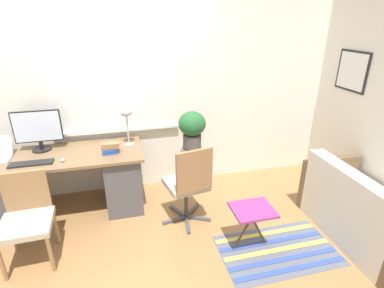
# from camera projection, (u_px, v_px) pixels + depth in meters

# --- Properties ---
(ground_plane) EXTENTS (14.00, 14.00, 0.00)m
(ground_plane) POSITION_uv_depth(u_px,v_px,m) (121.00, 221.00, 3.38)
(ground_plane) COLOR #9E7042
(wall_back_with_window) EXTENTS (9.00, 0.12, 2.70)m
(wall_back_with_window) POSITION_uv_depth(u_px,v_px,m) (109.00, 88.00, 3.55)
(wall_back_with_window) COLOR white
(wall_back_with_window) RESTS_ON ground_plane
(wall_right_with_picture) EXTENTS (0.08, 9.00, 2.70)m
(wall_right_with_picture) POSITION_uv_depth(u_px,v_px,m) (363.00, 89.00, 3.50)
(wall_right_with_picture) COLOR white
(wall_right_with_picture) RESTS_ON ground_plane
(desk) EXTENTS (1.82, 0.71, 0.73)m
(desk) POSITION_uv_depth(u_px,v_px,m) (63.00, 182.00, 3.41)
(desk) COLOR brown
(desk) RESTS_ON ground_plane
(monitor) EXTENTS (0.50, 0.21, 0.46)m
(monitor) POSITION_uv_depth(u_px,v_px,m) (38.00, 130.00, 3.31)
(monitor) COLOR black
(monitor) RESTS_ON desk
(keyboard) EXTENTS (0.42, 0.12, 0.02)m
(keyboard) POSITION_uv_depth(u_px,v_px,m) (31.00, 163.00, 3.07)
(keyboard) COLOR black
(keyboard) RESTS_ON desk
(mouse) EXTENTS (0.04, 0.07, 0.03)m
(mouse) POSITION_uv_depth(u_px,v_px,m) (63.00, 160.00, 3.12)
(mouse) COLOR silver
(mouse) RESTS_ON desk
(desk_lamp) EXTENTS (0.14, 0.14, 0.45)m
(desk_lamp) POSITION_uv_depth(u_px,v_px,m) (126.00, 116.00, 3.39)
(desk_lamp) COLOR #ADADB2
(desk_lamp) RESTS_ON desk
(book_stack) EXTENTS (0.20, 0.15, 0.12)m
(book_stack) POSITION_uv_depth(u_px,v_px,m) (110.00, 148.00, 3.31)
(book_stack) COLOR #2851B2
(book_stack) RESTS_ON desk
(desk_chair_wooden) EXTENTS (0.46, 0.47, 0.83)m
(desk_chair_wooden) POSITION_uv_depth(u_px,v_px,m) (26.00, 217.00, 2.73)
(desk_chair_wooden) COLOR olive
(desk_chair_wooden) RESTS_ON ground_plane
(office_chair_swivel) EXTENTS (0.55, 0.54, 0.94)m
(office_chair_swivel) POSITION_uv_depth(u_px,v_px,m) (189.00, 183.00, 3.18)
(office_chair_swivel) COLOR #47474C
(office_chair_swivel) RESTS_ON ground_plane
(couch_loveseat) EXTENTS (0.72, 1.32, 0.78)m
(couch_loveseat) POSITION_uv_depth(u_px,v_px,m) (364.00, 214.00, 3.04)
(couch_loveseat) COLOR silver
(couch_loveseat) RESTS_ON ground_plane
(plant_stand) EXTENTS (0.24, 0.24, 0.65)m
(plant_stand) POSITION_uv_depth(u_px,v_px,m) (192.00, 153.00, 3.74)
(plant_stand) COLOR #333338
(plant_stand) RESTS_ON ground_plane
(potted_plant) EXTENTS (0.33, 0.33, 0.44)m
(potted_plant) POSITION_uv_depth(u_px,v_px,m) (192.00, 127.00, 3.61)
(potted_plant) COLOR #514C47
(potted_plant) RESTS_ON plant_stand
(floor_rug_striped) EXTENTS (1.14, 0.69, 0.01)m
(floor_rug_striped) POSITION_uv_depth(u_px,v_px,m) (277.00, 250.00, 2.96)
(floor_rug_striped) COLOR #565B6B
(floor_rug_striped) RESTS_ON ground_plane
(folding_stool) EXTENTS (0.39, 0.33, 0.46)m
(folding_stool) POSITION_uv_depth(u_px,v_px,m) (252.00, 213.00, 2.85)
(folding_stool) COLOR #93337A
(folding_stool) RESTS_ON ground_plane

